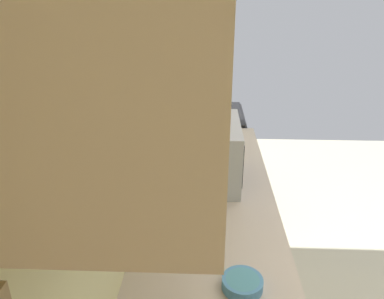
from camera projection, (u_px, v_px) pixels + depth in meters
The scene contains 5 objects.
wall_back at pixel (128, 102), 1.70m from camera, with size 3.89×0.12×2.80m, color beige.
upper_cabinets at pixel (164, 1), 1.13m from camera, with size 1.63×0.33×0.62m.
oven_range at pixel (207, 161), 3.29m from camera, with size 0.64×0.62×1.08m.
microwave at pixel (206, 151), 2.02m from camera, with size 0.49×0.36×0.33m.
bowl at pixel (242, 283), 1.32m from camera, with size 0.15×0.15×0.04m.
Camera 1 is at (-1.63, 1.26, 1.89)m, focal length 34.88 mm.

